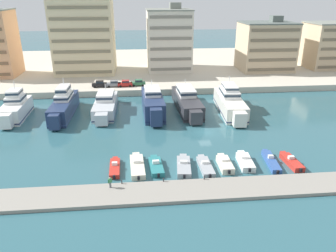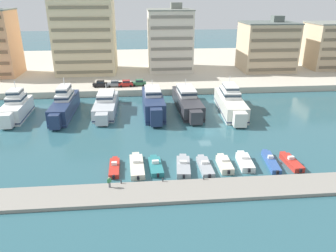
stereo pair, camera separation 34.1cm
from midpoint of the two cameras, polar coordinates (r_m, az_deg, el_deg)
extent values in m
plane|color=#2D5B66|center=(67.80, 6.41, -1.06)|extent=(400.00, 400.00, 0.00)
cube|color=beige|center=(125.95, 0.76, 10.41)|extent=(180.00, 70.00, 1.74)
cube|color=gray|center=(49.34, 11.46, -10.59)|extent=(120.00, 5.43, 0.53)
cube|color=white|center=(82.52, -25.04, 2.52)|extent=(4.85, 12.27, 3.49)
cube|color=white|center=(76.17, -26.54, 0.78)|extent=(2.55, 2.33, 2.96)
cube|color=#192347|center=(82.87, -24.92, 1.78)|extent=(4.90, 12.39, 0.24)
cube|color=white|center=(82.64, -25.14, 4.33)|extent=(3.67, 5.20, 1.43)
cube|color=#233342|center=(82.60, -25.16, 4.43)|extent=(3.72, 5.25, 0.52)
cube|color=white|center=(82.27, -25.30, 5.26)|extent=(2.86, 4.05, 1.38)
cube|color=#233342|center=(82.23, -25.31, 5.35)|extent=(2.90, 4.09, 0.50)
cylinder|color=silver|center=(82.58, -25.33, 6.46)|extent=(0.16, 0.16, 1.80)
cube|color=white|center=(88.66, -23.79, 3.46)|extent=(3.87, 1.00, 0.20)
cube|color=navy|center=(80.13, -17.75, 3.10)|extent=(4.23, 17.03, 3.66)
cube|color=navy|center=(71.52, -19.28, 0.70)|extent=(2.23, 2.03, 3.11)
cube|color=#334C7F|center=(80.50, -17.66, 2.30)|extent=(4.27, 17.20, 0.24)
cube|color=white|center=(80.58, -17.78, 5.08)|extent=(3.22, 7.17, 1.34)
cube|color=#233342|center=(80.54, -17.79, 5.17)|extent=(3.26, 7.25, 0.48)
cube|color=white|center=(80.19, -17.89, 6.06)|extent=(2.51, 5.60, 1.53)
cube|color=#233342|center=(80.15, -17.91, 6.16)|extent=(2.54, 5.65, 0.55)
cylinder|color=silver|center=(80.78, -17.88, 7.40)|extent=(0.16, 0.16, 1.80)
cube|color=navy|center=(88.68, -16.52, 4.49)|extent=(3.42, 0.94, 0.20)
cube|color=silver|center=(80.03, -10.92, 3.45)|extent=(5.10, 15.84, 2.85)
cube|color=silver|center=(71.61, -11.61, 1.20)|extent=(2.71, 2.47, 2.43)
cube|color=#192347|center=(80.32, -10.87, 2.82)|extent=(5.15, 15.99, 0.24)
cube|color=white|center=(80.47, -10.95, 5.23)|extent=(3.89, 6.68, 1.63)
cube|color=#233342|center=(80.43, -10.96, 5.34)|extent=(3.94, 6.75, 0.59)
cylinder|color=silver|center=(80.95, -10.97, 6.60)|extent=(0.16, 0.16, 1.80)
cube|color=silver|center=(88.11, -10.36, 4.79)|extent=(4.14, 0.97, 0.20)
cube|color=navy|center=(77.52, -2.79, 3.80)|extent=(4.93, 15.89, 4.36)
cube|color=navy|center=(69.11, -2.22, 1.58)|extent=(2.55, 2.33, 3.70)
cube|color=#192347|center=(77.98, -2.77, 2.82)|extent=(4.98, 16.05, 0.24)
cube|color=white|center=(77.79, -2.90, 6.10)|extent=(3.70, 6.72, 1.44)
cube|color=#233342|center=(77.75, -2.90, 6.20)|extent=(3.75, 6.78, 0.52)
cylinder|color=silver|center=(78.32, -2.98, 7.44)|extent=(0.16, 0.16, 1.80)
cube|color=navy|center=(85.74, -3.21, 4.93)|extent=(3.87, 1.00, 0.20)
cube|color=#333338|center=(80.51, 3.16, 4.12)|extent=(5.46, 18.93, 3.33)
cube|color=#333338|center=(70.81, 4.70, 1.57)|extent=(2.73, 2.49, 2.83)
cube|color=black|center=(80.85, 3.15, 3.39)|extent=(5.51, 19.12, 0.24)
cube|color=white|center=(81.09, 3.02, 6.13)|extent=(4.02, 8.01, 1.73)
cube|color=#233342|center=(81.04, 3.02, 6.25)|extent=(4.07, 8.09, 0.62)
cylinder|color=silver|center=(81.75, 2.90, 7.55)|extent=(0.16, 0.16, 1.80)
cube|color=#333338|center=(89.98, 2.01, 5.60)|extent=(4.11, 1.04, 0.20)
cube|color=silver|center=(80.09, 10.58, 3.76)|extent=(6.08, 18.36, 3.57)
cube|color=silver|center=(70.76, 12.22, 1.21)|extent=(2.85, 2.62, 3.03)
cube|color=#192347|center=(80.46, 10.52, 2.97)|extent=(6.14, 18.55, 0.24)
cube|color=white|center=(80.60, 10.51, 5.80)|extent=(4.31, 7.83, 1.57)
cube|color=#233342|center=(80.56, 10.52, 5.90)|extent=(4.37, 7.91, 0.57)
cube|color=white|center=(80.24, 10.58, 6.71)|extent=(3.36, 6.11, 1.11)
cube|color=#233342|center=(80.21, 10.59, 6.79)|extent=(3.40, 6.17, 0.40)
cylinder|color=silver|center=(80.95, 10.49, 7.92)|extent=(0.16, 0.16, 1.80)
cube|color=silver|center=(89.19, 9.32, 5.20)|extent=(4.21, 1.17, 0.20)
cube|color=red|center=(53.91, -9.44, -7.27)|extent=(1.73, 5.74, 0.74)
cube|color=red|center=(56.69, -9.33, -5.70)|extent=(0.89, 0.74, 0.63)
cube|color=silver|center=(53.99, -9.46, -6.47)|extent=(0.89, 0.62, 0.50)
cube|color=#283847|center=(54.20, -9.46, -6.26)|extent=(0.80, 0.10, 0.30)
cube|color=black|center=(51.21, -9.56, -8.78)|extent=(0.37, 0.29, 0.60)
cube|color=beige|center=(53.68, -5.54, -7.08)|extent=(2.51, 7.22, 0.92)
cube|color=beige|center=(57.21, -5.76, -5.13)|extent=(1.24, 1.04, 0.78)
cube|color=silver|center=(53.82, -5.60, -6.16)|extent=(1.23, 0.66, 0.46)
cube|color=#283847|center=(54.03, -5.62, -5.95)|extent=(1.09, 0.13, 0.28)
cube|color=black|center=(50.37, -5.32, -9.00)|extent=(0.37, 0.30, 0.60)
cube|color=teal|center=(53.58, -2.25, -7.11)|extent=(2.35, 5.73, 0.81)
cube|color=teal|center=(56.38, -2.65, -5.53)|extent=(1.15, 0.96, 0.69)
cube|color=silver|center=(53.62, -2.32, -6.26)|extent=(1.13, 0.67, 0.54)
cube|color=#283847|center=(53.82, -2.35, -6.05)|extent=(1.00, 0.14, 0.32)
cube|color=black|center=(50.93, -1.83, -8.59)|extent=(0.38, 0.30, 0.60)
cube|color=#9EA3A8|center=(53.43, 2.58, -7.13)|extent=(2.82, 6.30, 0.93)
cube|color=#9EA3A8|center=(56.49, 2.48, -5.40)|extent=(1.29, 1.10, 0.79)
cube|color=silver|center=(53.50, 2.58, -6.26)|extent=(1.25, 0.73, 0.43)
cube|color=#283847|center=(53.72, 2.57, -6.06)|extent=(1.08, 0.20, 0.26)
cube|color=black|center=(50.56, 2.68, -8.78)|extent=(0.39, 0.32, 0.60)
cube|color=#9EA3A8|center=(53.99, 6.38, -7.05)|extent=(2.03, 6.05, 0.72)
cube|color=#9EA3A8|center=(56.89, 5.64, -5.40)|extent=(1.07, 0.88, 0.61)
cube|color=silver|center=(54.10, 6.30, -6.30)|extent=(1.07, 0.62, 0.41)
cube|color=#283847|center=(54.31, 6.24, -6.10)|extent=(0.96, 0.10, 0.25)
cube|color=black|center=(51.23, 7.16, -8.63)|extent=(0.36, 0.29, 0.60)
cube|color=beige|center=(54.72, 9.73, -6.64)|extent=(2.04, 4.96, 1.03)
cube|color=beige|center=(57.17, 9.04, -5.27)|extent=(1.10, 0.90, 0.87)
cube|color=silver|center=(54.71, 9.68, -5.82)|extent=(1.10, 0.61, 0.37)
cube|color=#283847|center=(54.92, 9.62, -5.63)|extent=(0.99, 0.09, 0.22)
cube|color=black|center=(52.43, 10.44, -7.88)|extent=(0.36, 0.28, 0.60)
cube|color=white|center=(56.10, 13.15, -6.17)|extent=(2.53, 5.58, 1.02)
cube|color=white|center=(58.79, 12.45, -4.73)|extent=(1.23, 1.03, 0.87)
cube|color=silver|center=(56.11, 13.12, -5.32)|extent=(1.20, 0.69, 0.43)
cube|color=#283847|center=(56.33, 13.06, -5.13)|extent=(1.05, 0.16, 0.26)
cube|color=black|center=(53.58, 13.86, -7.49)|extent=(0.38, 0.31, 0.60)
cube|color=#33569E|center=(57.70, 17.36, -5.95)|extent=(2.27, 7.17, 0.77)
cube|color=#33569E|center=(60.96, 16.41, -4.26)|extent=(0.90, 0.77, 0.66)
cube|color=silver|center=(57.85, 17.30, -5.13)|extent=(0.90, 0.69, 0.53)
cube|color=#283847|center=(58.05, 17.23, -4.93)|extent=(0.76, 0.16, 0.32)
cube|color=black|center=(54.54, 18.42, -7.63)|extent=(0.39, 0.32, 0.60)
cube|color=red|center=(58.49, 20.60, -5.93)|extent=(2.01, 5.57, 0.89)
cube|color=red|center=(60.89, 19.26, -4.60)|extent=(1.00, 0.83, 0.75)
cube|color=silver|center=(58.50, 20.50, -5.14)|extent=(0.99, 0.65, 0.50)
cube|color=#283847|center=(58.69, 20.39, -4.96)|extent=(0.88, 0.12, 0.30)
cube|color=black|center=(56.22, 21.99, -7.15)|extent=(0.37, 0.30, 0.60)
cube|color=black|center=(95.53, -11.96, 7.08)|extent=(4.16, 1.84, 0.80)
cube|color=black|center=(95.33, -11.90, 7.51)|extent=(2.15, 1.63, 0.68)
cube|color=#1E2833|center=(95.33, -11.90, 7.51)|extent=(2.11, 1.65, 0.37)
cylinder|color=black|center=(94.93, -12.79, 6.66)|extent=(0.65, 0.24, 0.64)
cylinder|color=black|center=(96.56, -12.71, 6.93)|extent=(0.65, 0.24, 0.64)
cylinder|color=black|center=(94.71, -11.15, 6.76)|extent=(0.65, 0.24, 0.64)
cylinder|color=black|center=(96.35, -11.10, 7.02)|extent=(0.65, 0.24, 0.64)
cube|color=slate|center=(95.04, -9.54, 7.18)|extent=(4.14, 1.79, 0.80)
cube|color=slate|center=(94.85, -9.47, 7.61)|extent=(2.13, 1.61, 0.68)
cube|color=#1E2833|center=(94.85, -9.47, 7.61)|extent=(2.09, 1.62, 0.37)
cylinder|color=black|center=(94.41, -10.36, 6.77)|extent=(0.64, 0.23, 0.64)
cylinder|color=black|center=(96.04, -10.31, 7.03)|extent=(0.64, 0.23, 0.64)
cylinder|color=black|center=(94.27, -8.72, 6.85)|extent=(0.64, 0.23, 0.64)
cylinder|color=black|center=(95.91, -8.69, 7.12)|extent=(0.64, 0.23, 0.64)
cube|color=red|center=(94.84, -7.60, 7.26)|extent=(4.19, 1.93, 0.80)
cube|color=red|center=(94.66, -7.53, 7.69)|extent=(2.18, 1.68, 0.68)
cube|color=#1E2833|center=(94.66, -7.53, 7.69)|extent=(2.14, 1.69, 0.37)
cylinder|color=black|center=(94.11, -8.40, 6.84)|extent=(0.65, 0.26, 0.64)
cylinder|color=black|center=(95.75, -8.41, 7.11)|extent=(0.65, 0.26, 0.64)
cylinder|color=black|center=(94.16, -6.74, 6.93)|extent=(0.65, 0.26, 0.64)
cylinder|color=black|center=(95.80, -6.79, 7.20)|extent=(0.65, 0.26, 0.64)
cube|color=#2D6642|center=(95.25, -5.31, 7.42)|extent=(4.12, 1.76, 0.80)
cube|color=#2D6642|center=(95.07, -5.23, 7.85)|extent=(2.12, 1.59, 0.68)
cube|color=#1E2833|center=(95.07, -5.23, 7.85)|extent=(2.08, 1.60, 0.37)
cylinder|color=black|center=(94.52, -6.11, 7.02)|extent=(0.64, 0.23, 0.64)
cylinder|color=black|center=(96.17, -6.12, 7.28)|extent=(0.64, 0.23, 0.64)
cylinder|color=black|center=(94.56, -4.47, 7.09)|extent=(0.64, 0.23, 0.64)
cylinder|color=black|center=(96.21, -4.50, 7.35)|extent=(0.64, 0.23, 0.64)
cube|color=beige|center=(113.80, -14.50, 15.47)|extent=(18.90, 15.63, 25.68)
cube|color=#7E7359|center=(107.88, -14.51, 9.05)|extent=(17.39, 0.24, 0.90)
cube|color=#7E7359|center=(107.23, -14.68, 10.72)|extent=(17.39, 0.24, 0.90)
cube|color=#7E7359|center=(106.68, -14.85, 12.40)|extent=(17.39, 0.24, 0.90)
cube|color=#7E7359|center=(106.22, -15.02, 14.10)|extent=(17.39, 0.24, 0.90)
cube|color=#7E7359|center=(105.85, -15.20, 15.82)|extent=(17.39, 0.24, 0.90)
cube|color=#7E7359|center=(105.58, -15.38, 17.54)|extent=(17.39, 0.24, 0.90)
cube|color=#7E7359|center=(105.41, -15.56, 19.28)|extent=(17.39, 0.24, 0.90)
cube|color=silver|center=(114.83, 0.03, 14.65)|extent=(14.45, 14.76, 19.54)
cube|color=gray|center=(108.90, 0.42, 9.88)|extent=(13.29, 0.24, 0.90)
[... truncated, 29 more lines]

